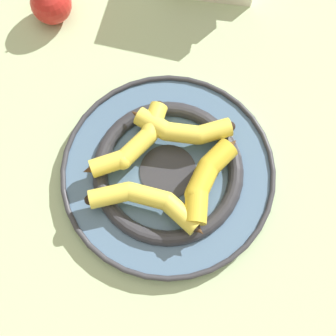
{
  "coord_description": "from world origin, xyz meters",
  "views": [
    {
      "loc": [
        -0.17,
        -0.13,
        0.8
      ],
      "look_at": [
        0.04,
        0.01,
        0.04
      ],
      "focal_mm": 50.0,
      "sensor_mm": 36.0,
      "label": 1
    }
  ],
  "objects_px": {
    "decorative_bowl": "(168,172)",
    "apple": "(51,4)",
    "banana_c": "(132,145)",
    "banana_a": "(206,180)",
    "banana_b": "(148,202)",
    "banana_d": "(181,129)"
  },
  "relations": [
    {
      "from": "decorative_bowl",
      "to": "banana_b",
      "type": "height_order",
      "value": "banana_b"
    },
    {
      "from": "apple",
      "to": "banana_c",
      "type": "bearing_deg",
      "value": -117.06
    },
    {
      "from": "banana_d",
      "to": "banana_a",
      "type": "bearing_deg",
      "value": -58.72
    },
    {
      "from": "banana_d",
      "to": "apple",
      "type": "height_order",
      "value": "apple"
    },
    {
      "from": "apple",
      "to": "decorative_bowl",
      "type": "bearing_deg",
      "value": -111.93
    },
    {
      "from": "decorative_bowl",
      "to": "banana_c",
      "type": "distance_m",
      "value": 0.08
    },
    {
      "from": "banana_a",
      "to": "banana_b",
      "type": "relative_size",
      "value": 0.89
    },
    {
      "from": "banana_a",
      "to": "banana_d",
      "type": "bearing_deg",
      "value": -131.2
    },
    {
      "from": "banana_c",
      "to": "banana_d",
      "type": "bearing_deg",
      "value": -27.1
    },
    {
      "from": "decorative_bowl",
      "to": "banana_d",
      "type": "xyz_separation_m",
      "value": [
        0.07,
        0.02,
        0.04
      ]
    },
    {
      "from": "banana_b",
      "to": "banana_c",
      "type": "bearing_deg",
      "value": -58.71
    },
    {
      "from": "banana_a",
      "to": "banana_c",
      "type": "xyz_separation_m",
      "value": [
        -0.02,
        0.14,
        -0.0
      ]
    },
    {
      "from": "banana_c",
      "to": "apple",
      "type": "bearing_deg",
      "value": 72.93
    },
    {
      "from": "banana_a",
      "to": "banana_d",
      "type": "relative_size",
      "value": 1.04
    },
    {
      "from": "decorative_bowl",
      "to": "apple",
      "type": "height_order",
      "value": "apple"
    },
    {
      "from": "banana_a",
      "to": "banana_d",
      "type": "height_order",
      "value": "banana_a"
    },
    {
      "from": "banana_a",
      "to": "banana_c",
      "type": "height_order",
      "value": "banana_a"
    },
    {
      "from": "banana_b",
      "to": "banana_d",
      "type": "bearing_deg",
      "value": -97.98
    },
    {
      "from": "banana_c",
      "to": "apple",
      "type": "distance_m",
      "value": 0.34
    },
    {
      "from": "banana_d",
      "to": "apple",
      "type": "xyz_separation_m",
      "value": [
        0.08,
        0.36,
        -0.01
      ]
    },
    {
      "from": "decorative_bowl",
      "to": "banana_b",
      "type": "relative_size",
      "value": 1.89
    },
    {
      "from": "decorative_bowl",
      "to": "banana_c",
      "type": "bearing_deg",
      "value": 93.26
    }
  ]
}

